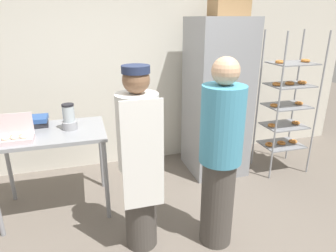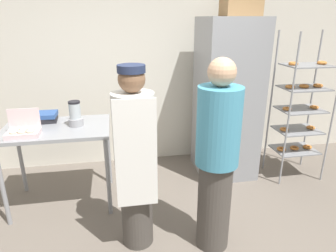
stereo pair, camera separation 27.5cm
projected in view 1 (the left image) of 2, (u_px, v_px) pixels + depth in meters
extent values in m
cube|color=silver|center=(140.00, 54.00, 3.96)|extent=(6.40, 0.12, 3.01)
cube|color=gray|center=(217.00, 98.00, 3.82)|extent=(0.70, 0.72, 1.97)
cube|color=gray|center=(230.00, 104.00, 3.50)|extent=(0.64, 0.02, 1.61)
cylinder|color=silver|center=(216.00, 103.00, 3.41)|extent=(0.02, 0.02, 0.97)
cylinder|color=#93969B|center=(278.00, 111.00, 3.56)|extent=(0.02, 0.02, 1.82)
cylinder|color=#93969B|center=(318.00, 107.00, 3.71)|extent=(0.02, 0.02, 1.82)
cylinder|color=#93969B|center=(258.00, 102.00, 3.95)|extent=(0.02, 0.02, 1.82)
cylinder|color=#93969B|center=(294.00, 99.00, 4.10)|extent=(0.02, 0.02, 1.82)
cube|color=gray|center=(281.00, 144.00, 4.02)|extent=(0.53, 0.40, 0.01)
torus|color=orange|center=(269.00, 144.00, 3.97)|extent=(0.11, 0.11, 0.03)
torus|color=orange|center=(281.00, 143.00, 4.01)|extent=(0.11, 0.11, 0.03)
torus|color=orange|center=(293.00, 141.00, 4.06)|extent=(0.11, 0.11, 0.03)
cube|color=gray|center=(284.00, 125.00, 3.93)|extent=(0.53, 0.40, 0.01)
torus|color=orange|center=(272.00, 125.00, 3.87)|extent=(0.10, 0.10, 0.03)
torus|color=orange|center=(296.00, 123.00, 3.97)|extent=(0.10, 0.10, 0.03)
cube|color=gray|center=(287.00, 106.00, 3.84)|extent=(0.53, 0.40, 0.01)
torus|color=orange|center=(274.00, 105.00, 3.78)|extent=(0.10, 0.10, 0.03)
torus|color=orange|center=(299.00, 103.00, 3.88)|extent=(0.10, 0.10, 0.03)
cube|color=gray|center=(289.00, 85.00, 3.75)|extent=(0.53, 0.40, 0.01)
torus|color=orange|center=(277.00, 84.00, 3.69)|extent=(0.11, 0.11, 0.03)
torus|color=orange|center=(290.00, 83.00, 3.74)|extent=(0.11, 0.11, 0.03)
torus|color=orange|center=(302.00, 82.00, 3.79)|extent=(0.11, 0.11, 0.03)
cube|color=gray|center=(293.00, 63.00, 3.66)|extent=(0.53, 0.40, 0.01)
torus|color=orange|center=(280.00, 62.00, 3.60)|extent=(0.11, 0.11, 0.04)
torus|color=orange|center=(305.00, 61.00, 3.70)|extent=(0.11, 0.11, 0.04)
cube|color=gray|center=(49.00, 133.00, 2.97)|extent=(1.08, 0.71, 0.04)
cylinder|color=gray|center=(106.00, 181.00, 2.97)|extent=(0.04, 0.04, 0.85)
cylinder|color=gray|center=(9.00, 165.00, 3.28)|extent=(0.04, 0.04, 0.85)
cylinder|color=gray|center=(101.00, 154.00, 3.54)|extent=(0.04, 0.04, 0.85)
cube|color=silver|center=(16.00, 140.00, 2.70)|extent=(0.30, 0.20, 0.05)
cube|color=silver|center=(16.00, 123.00, 2.75)|extent=(0.29, 0.01, 0.20)
torus|color=beige|center=(6.00, 138.00, 2.63)|extent=(0.07, 0.07, 0.02)
torus|color=beige|center=(15.00, 137.00, 2.65)|extent=(0.07, 0.07, 0.02)
torus|color=beige|center=(24.00, 137.00, 2.67)|extent=(0.07, 0.07, 0.02)
torus|color=beige|center=(7.00, 135.00, 2.70)|extent=(0.07, 0.07, 0.02)
torus|color=beige|center=(16.00, 135.00, 2.72)|extent=(0.07, 0.07, 0.02)
torus|color=beige|center=(25.00, 134.00, 2.74)|extent=(0.07, 0.07, 0.02)
cylinder|color=#99999E|center=(70.00, 125.00, 3.02)|extent=(0.15, 0.15, 0.08)
cylinder|color=#B2BCC1|center=(69.00, 114.00, 2.98)|extent=(0.12, 0.12, 0.16)
cylinder|color=black|center=(68.00, 105.00, 2.95)|extent=(0.12, 0.12, 0.02)
cube|color=#232328|center=(33.00, 124.00, 3.11)|extent=(0.30, 0.24, 0.05)
cube|color=#2D5193|center=(33.00, 119.00, 3.09)|extent=(0.29, 0.23, 0.05)
cube|color=#A87F51|center=(229.00, 3.00, 3.49)|extent=(0.42, 0.31, 0.29)
cylinder|color=#47423D|center=(141.00, 206.00, 2.63)|extent=(0.28, 0.28, 0.78)
cylinder|color=silver|center=(138.00, 132.00, 2.39)|extent=(0.34, 0.34, 0.62)
sphere|color=brown|center=(136.00, 80.00, 2.25)|extent=(0.21, 0.21, 0.21)
cube|color=white|center=(143.00, 157.00, 2.27)|extent=(0.33, 0.02, 0.90)
cylinder|color=#232D4C|center=(136.00, 69.00, 2.22)|extent=(0.22, 0.22, 0.06)
cylinder|color=#47423D|center=(217.00, 202.00, 2.66)|extent=(0.29, 0.29, 0.82)
cylinder|color=teal|center=(222.00, 125.00, 2.41)|extent=(0.36, 0.36, 0.65)
sphere|color=tan|center=(226.00, 71.00, 2.27)|extent=(0.22, 0.22, 0.22)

